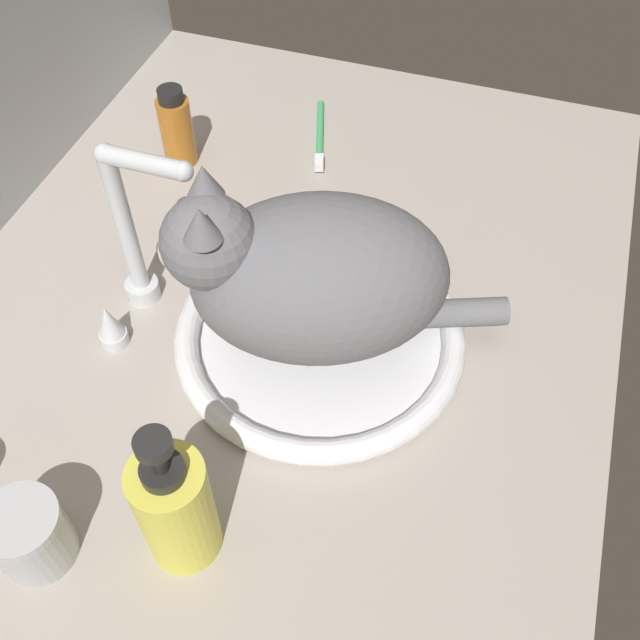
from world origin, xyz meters
The scene contains 8 objects.
countertop centered at (0.00, 0.00, 1.50)cm, with size 111.38×78.26×3.00cm, color #ADA399.
sink_basin centered at (-0.70, -6.25, 4.22)cm, with size 33.03×33.03×2.75cm.
faucet centered at (-0.70, 15.27, 11.78)cm, with size 17.82×11.52×22.46cm.
cat centered at (-1.27, -4.77, 14.47)cm, with size 27.57×35.97×20.92cm.
soap_pump_bottle centered at (-27.10, -1.70, 10.17)cm, with size 6.75×6.75×18.89cm.
amber_bottle centered at (24.09, 22.67, 8.45)cm, with size 4.54×4.54×11.61cm.
metal_jar centered at (-32.32, 10.82, 6.71)cm, with size 7.14×7.14×7.39cm.
toothbrush centered at (34.56, 5.41, 3.63)cm, with size 15.89×5.91×1.70cm.
Camera 1 is at (-49.39, -22.31, 70.34)cm, focal length 41.38 mm.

